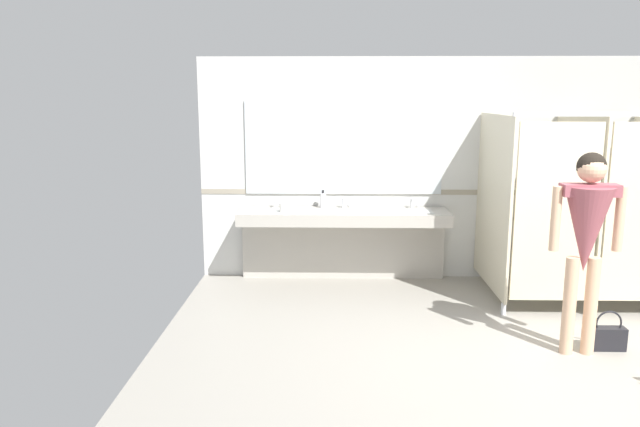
% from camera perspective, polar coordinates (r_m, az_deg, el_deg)
% --- Properties ---
extents(ground_plane, '(7.31, 5.82, 0.10)m').
position_cam_1_polar(ground_plane, '(5.48, 24.01, -14.04)').
color(ground_plane, '#9E998E').
extents(wall_back, '(7.31, 0.12, 2.63)m').
position_cam_1_polar(wall_back, '(7.56, 17.13, 3.98)').
color(wall_back, silver).
rests_on(wall_back, ground_plane).
extents(wall_back_tile_band, '(7.31, 0.01, 0.06)m').
position_cam_1_polar(wall_back_tile_band, '(7.54, 17.15, 1.92)').
color(wall_back_tile_band, '#9E937F').
rests_on(wall_back_tile_band, wall_back).
extents(vanity_counter, '(2.43, 0.57, 0.99)m').
position_cam_1_polar(vanity_counter, '(7.12, 2.21, -1.42)').
color(vanity_counter, '#B2ADA3').
rests_on(vanity_counter, ground_plane).
extents(mirror_panel, '(2.33, 0.02, 1.10)m').
position_cam_1_polar(mirror_panel, '(7.18, 2.24, 6.22)').
color(mirror_panel, silver).
rests_on(mirror_panel, wall_back).
extents(bathroom_stalls, '(2.71, 1.35, 2.03)m').
position_cam_1_polar(bathroom_stalls, '(7.07, 26.90, 0.73)').
color(bathroom_stalls, beige).
rests_on(bathroom_stalls, ground_plane).
extents(person_standing, '(0.60, 0.40, 1.73)m').
position_cam_1_polar(person_standing, '(5.47, 23.88, -1.25)').
color(person_standing, '#DBAD89').
rests_on(person_standing, ground_plane).
extents(handbag, '(0.30, 0.11, 0.36)m').
position_cam_1_polar(handbag, '(5.93, 25.51, -10.47)').
color(handbag, black).
rests_on(handbag, ground_plane).
extents(soap_dispenser, '(0.07, 0.07, 0.21)m').
position_cam_1_polar(soap_dispenser, '(7.14, 0.28, 1.27)').
color(soap_dispenser, white).
rests_on(soap_dispenser, vanity_counter).
extents(paper_cup, '(0.07, 0.07, 0.10)m').
position_cam_1_polar(paper_cup, '(6.87, -3.55, 0.52)').
color(paper_cup, white).
rests_on(paper_cup, vanity_counter).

